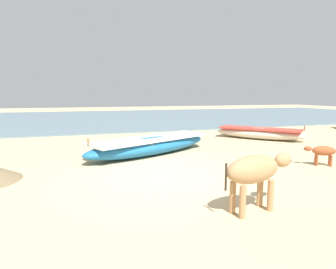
% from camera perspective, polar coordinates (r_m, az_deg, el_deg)
% --- Properties ---
extents(ground, '(80.00, 80.00, 0.00)m').
position_cam_1_polar(ground, '(6.97, -1.07, -8.60)').
color(ground, tan).
extents(sea_water, '(60.00, 20.00, 0.08)m').
position_cam_1_polar(sea_water, '(24.58, -13.34, 3.29)').
color(sea_water, slate).
rests_on(sea_water, ground).
extents(fishing_boat_2, '(3.40, 3.70, 0.71)m').
position_cam_1_polar(fishing_boat_2, '(13.42, 18.01, 0.31)').
color(fishing_boat_2, beige).
rests_on(fishing_boat_2, ground).
extents(fishing_boat_3, '(5.01, 3.20, 0.77)m').
position_cam_1_polar(fishing_boat_3, '(9.51, -3.40, -2.17)').
color(fishing_boat_3, '#1E669E').
rests_on(fishing_boat_3, ground).
extents(cow_adult_tan, '(1.52, 0.63, 0.99)m').
position_cam_1_polar(cow_adult_tan, '(5.04, 17.22, -7.10)').
color(cow_adult_tan, tan).
rests_on(cow_adult_tan, ground).
extents(calf_near_rust, '(0.82, 0.58, 0.57)m').
position_cam_1_polar(calf_near_rust, '(9.08, 28.81, -3.03)').
color(calf_near_rust, '#9E4C28').
rests_on(calf_near_rust, ground).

